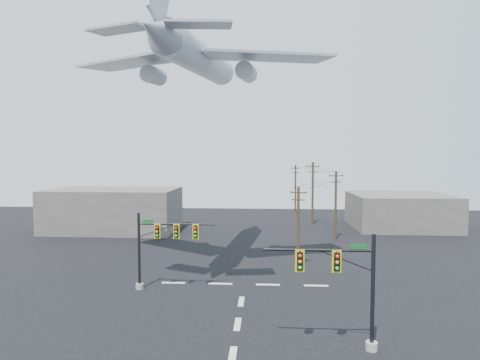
# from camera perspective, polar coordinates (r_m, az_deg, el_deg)

# --- Properties ---
(ground) EXTENTS (120.00, 120.00, 0.00)m
(ground) POSITION_cam_1_polar(r_m,az_deg,el_deg) (23.68, -1.07, -23.67)
(ground) COLOR black
(ground) RESTS_ON ground
(lane_markings) EXTENTS (14.00, 21.20, 0.01)m
(lane_markings) POSITION_cam_1_polar(r_m,az_deg,el_deg) (28.51, -0.16, -18.76)
(lane_markings) COLOR silver
(lane_markings) RESTS_ON ground
(signal_mast_near) EXTENTS (6.35, 0.72, 6.53)m
(signal_mast_near) POSITION_cam_1_polar(r_m,az_deg,el_deg) (23.65, 15.22, -14.62)
(signal_mast_near) COLOR gray
(signal_mast_near) RESTS_ON ground
(signal_mast_far) EXTENTS (6.48, 0.68, 6.22)m
(signal_mast_far) POSITION_cam_1_polar(r_m,az_deg,el_deg) (33.19, -11.58, -9.22)
(signal_mast_far) COLOR gray
(signal_mast_far) RESTS_ON ground
(utility_pole_a) EXTENTS (1.55, 0.45, 7.85)m
(utility_pole_a) POSITION_cam_1_polar(r_m,az_deg,el_deg) (38.50, 8.27, -6.55)
(utility_pole_a) COLOR #472C1E
(utility_pole_a) RESTS_ON ground
(utility_pole_b) EXTENTS (1.79, 0.30, 8.82)m
(utility_pole_b) POSITION_cam_1_polar(r_m,az_deg,el_deg) (52.62, 13.45, -3.35)
(utility_pole_b) COLOR #472C1E
(utility_pole_b) RESTS_ON ground
(utility_pole_c) EXTENTS (1.95, 0.71, 9.77)m
(utility_pole_c) POSITION_cam_1_polar(r_m,az_deg,el_deg) (63.76, 10.29, -1.67)
(utility_pole_c) COLOR #472C1E
(utility_pole_c) RESTS_ON ground
(utility_pole_d) EXTENTS (1.86, 0.31, 8.99)m
(utility_pole_d) POSITION_cam_1_polar(r_m,az_deg,el_deg) (76.95, 7.89, -1.06)
(utility_pole_d) COLOR #472C1E
(utility_pole_d) RESTS_ON ground
(power_lines) EXTENTS (7.40, 38.71, 0.98)m
(power_lines) POSITION_cam_1_polar(r_m,az_deg,el_deg) (57.26, 10.50, 0.95)
(power_lines) COLOR black
(airliner) EXTENTS (25.10, 26.55, 7.09)m
(airliner) POSITION_cam_1_polar(r_m,az_deg,el_deg) (39.72, -5.72, 16.66)
(airliner) COLOR #A0A5AC
(building_left) EXTENTS (18.00, 10.00, 6.00)m
(building_left) POSITION_cam_1_polar(r_m,az_deg,el_deg) (60.56, -17.54, -4.06)
(building_left) COLOR #68645C
(building_left) RESTS_ON ground
(building_right) EXTENTS (14.00, 12.00, 5.00)m
(building_right) POSITION_cam_1_polar(r_m,az_deg,el_deg) (64.82, 21.82, -4.10)
(building_right) COLOR #68645C
(building_right) RESTS_ON ground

